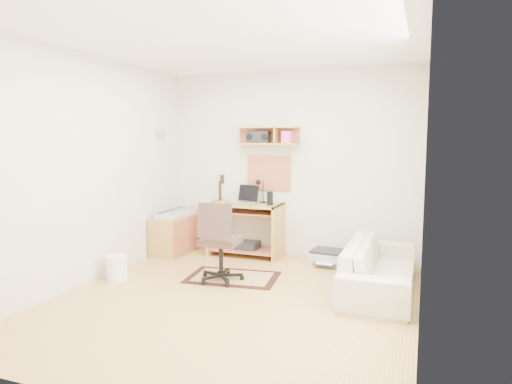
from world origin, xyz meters
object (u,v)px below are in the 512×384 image
at_px(cabinet, 177,234).
at_px(sofa, 380,259).
at_px(printer, 330,258).
at_px(task_chair, 221,241).
at_px(desk, 246,229).

xyz_separation_m(cabinet, sofa, (2.96, -0.72, 0.07)).
bearing_deg(printer, sofa, -44.26).
height_order(task_chair, cabinet, task_chair).
distance_m(cabinet, printer, 2.25).
bearing_deg(desk, printer, -1.94).
xyz_separation_m(printer, sofa, (0.72, -0.85, 0.26)).
distance_m(desk, sofa, 2.13).
bearing_deg(task_chair, cabinet, 133.97).
bearing_deg(desk, task_chair, -82.01).
height_order(desk, printer, desk).
distance_m(cabinet, sofa, 3.05).
relative_size(cabinet, printer, 1.89).
bearing_deg(printer, cabinet, -171.28).
distance_m(task_chair, printer, 1.61).
xyz_separation_m(desk, sofa, (1.93, -0.89, -0.03)).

